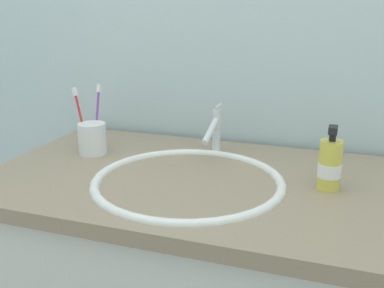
% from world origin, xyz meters
% --- Properties ---
extents(tiled_wall_back, '(2.30, 0.04, 2.40)m').
position_xyz_m(tiled_wall_back, '(0.00, 0.36, 1.20)').
color(tiled_wall_back, silver).
rests_on(tiled_wall_back, ground).
extents(sink_basin, '(0.48, 0.48, 0.13)m').
position_xyz_m(sink_basin, '(-0.02, -0.05, 0.86)').
color(sink_basin, white).
rests_on(sink_basin, vanity_counter).
extents(faucet, '(0.02, 0.16, 0.14)m').
position_xyz_m(faucet, '(-0.02, 0.18, 0.98)').
color(faucet, silver).
rests_on(faucet, sink_basin).
extents(toothbrush_cup, '(0.08, 0.08, 0.09)m').
position_xyz_m(toothbrush_cup, '(-0.36, 0.07, 0.95)').
color(toothbrush_cup, white).
rests_on(toothbrush_cup, vanity_counter).
extents(toothbrush_red, '(0.05, 0.01, 0.19)m').
position_xyz_m(toothbrush_red, '(-0.40, 0.08, 1.02)').
color(toothbrush_red, red).
rests_on(toothbrush_red, toothbrush_cup).
extents(toothbrush_purple, '(0.01, 0.06, 0.19)m').
position_xyz_m(toothbrush_purple, '(-0.37, 0.12, 1.02)').
color(toothbrush_purple, purple).
rests_on(toothbrush_purple, toothbrush_cup).
extents(soap_dispenser, '(0.06, 0.06, 0.16)m').
position_xyz_m(soap_dispenser, '(0.31, 0.02, 0.97)').
color(soap_dispenser, '#DBCC4C').
rests_on(soap_dispenser, vanity_counter).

